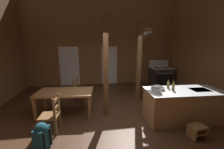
# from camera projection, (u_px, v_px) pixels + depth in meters

# --- Properties ---
(ground_plane) EXTENTS (8.57, 8.65, 0.10)m
(ground_plane) POSITION_uv_depth(u_px,v_px,m) (115.00, 122.00, 4.18)
(ground_plane) COLOR #422819
(wall_back) EXTENTS (8.57, 0.14, 4.68)m
(wall_back) POSITION_uv_depth(u_px,v_px,m) (102.00, 41.00, 7.52)
(wall_back) COLOR brown
(wall_back) RESTS_ON ground_plane
(glazed_door_back_left) EXTENTS (1.00, 0.01, 2.05)m
(glazed_door_back_left) POSITION_uv_depth(u_px,v_px,m) (69.00, 66.00, 7.46)
(glazed_door_back_left) COLOR white
(glazed_door_back_left) RESTS_ON ground_plane
(glazed_panel_back_right) EXTENTS (0.84, 0.01, 2.05)m
(glazed_panel_back_right) POSITION_uv_depth(u_px,v_px,m) (109.00, 65.00, 7.79)
(glazed_panel_back_right) COLOR white
(glazed_panel_back_right) RESTS_ON ground_plane
(kitchen_island) EXTENTS (2.20, 1.06, 0.91)m
(kitchen_island) POSITION_uv_depth(u_px,v_px,m) (183.00, 105.00, 4.10)
(kitchen_island) COLOR #9E7044
(kitchen_island) RESTS_ON ground_plane
(stove_range) EXTENTS (1.16, 0.85, 1.32)m
(stove_range) POSITION_uv_depth(u_px,v_px,m) (161.00, 76.00, 7.69)
(stove_range) COLOR #2B2B2B
(stove_range) RESTS_ON ground_plane
(support_post_with_pot_rack) EXTENTS (0.57, 0.24, 3.03)m
(support_post_with_pot_rack) POSITION_uv_depth(u_px,v_px,m) (140.00, 59.00, 5.31)
(support_post_with_pot_rack) COLOR brown
(support_post_with_pot_rack) RESTS_ON ground_plane
(support_post_center) EXTENTS (0.14, 0.14, 3.03)m
(support_post_center) POSITION_uv_depth(u_px,v_px,m) (106.00, 67.00, 4.22)
(support_post_center) COLOR brown
(support_post_center) RESTS_ON ground_plane
(step_stool) EXTENTS (0.39, 0.32, 0.30)m
(step_stool) POSITION_uv_depth(u_px,v_px,m) (197.00, 130.00, 3.37)
(step_stool) COLOR brown
(step_stool) RESTS_ON ground_plane
(dining_table) EXTENTS (1.78, 1.06, 0.74)m
(dining_table) POSITION_uv_depth(u_px,v_px,m) (65.00, 94.00, 4.46)
(dining_table) COLOR #9E7044
(dining_table) RESTS_ON ground_plane
(ladderback_chair_near_window) EXTENTS (0.54, 0.54, 0.95)m
(ladderback_chair_near_window) POSITION_uv_depth(u_px,v_px,m) (79.00, 91.00, 5.39)
(ladderback_chair_near_window) COLOR brown
(ladderback_chair_near_window) RESTS_ON ground_plane
(ladderback_chair_by_post) EXTENTS (0.47, 0.47, 0.95)m
(ladderback_chair_by_post) POSITION_uv_depth(u_px,v_px,m) (51.00, 115.00, 3.55)
(ladderback_chair_by_post) COLOR brown
(ladderback_chair_by_post) RESTS_ON ground_plane
(backpack) EXTENTS (0.37, 0.38, 0.60)m
(backpack) POSITION_uv_depth(u_px,v_px,m) (42.00, 135.00, 2.98)
(backpack) COLOR #194756
(backpack) RESTS_ON ground_plane
(stockpot_on_counter) EXTENTS (0.35, 0.28, 0.18)m
(stockpot_on_counter) POSITION_uv_depth(u_px,v_px,m) (156.00, 89.00, 3.80)
(stockpot_on_counter) COLOR silver
(stockpot_on_counter) RESTS_ON kitchen_island
(mixing_bowl_on_counter) EXTENTS (0.24, 0.24, 0.08)m
(mixing_bowl_on_counter) POSITION_uv_depth(u_px,v_px,m) (161.00, 88.00, 4.02)
(mixing_bowl_on_counter) COLOR silver
(mixing_bowl_on_counter) RESTS_ON kitchen_island
(bottle_tall_on_counter) EXTENTS (0.08, 0.08, 0.26)m
(bottle_tall_on_counter) POSITION_uv_depth(u_px,v_px,m) (173.00, 87.00, 3.97)
(bottle_tall_on_counter) COLOR brown
(bottle_tall_on_counter) RESTS_ON kitchen_island
(bottle_short_on_counter) EXTENTS (0.08, 0.08, 0.25)m
(bottle_short_on_counter) POSITION_uv_depth(u_px,v_px,m) (168.00, 85.00, 4.17)
(bottle_short_on_counter) COLOR brown
(bottle_short_on_counter) RESTS_ON kitchen_island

